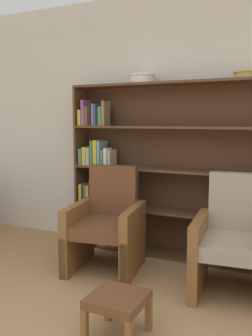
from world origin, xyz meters
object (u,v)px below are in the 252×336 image
(bookshelf, at_px, (166,173))
(bowl_brass, at_px, (142,78))
(bowl_cream, at_px, (246,74))
(armchair_leather, at_px, (107,225))
(footstool, at_px, (118,303))
(armchair_cushioned, at_px, (235,243))

(bookshelf, distance_m, bowl_brass, 1.02)
(bowl_cream, height_order, armchair_leather, bowl_cream)
(bowl_cream, relative_size, footstool, 0.66)
(bookshelf, height_order, bowl_cream, bowl_cream)
(armchair_leather, bearing_deg, bowl_cream, -163.52)
(bookshelf, distance_m, bowl_cream, 1.24)
(bowl_cream, height_order, footstool, bowl_cream)
(bookshelf, distance_m, armchair_cushioned, 1.11)
(bowl_cream, bearing_deg, bowl_brass, 180.00)
(bowl_brass, xyz_separation_m, footstool, (0.52, -1.58, -1.62))
(bowl_brass, distance_m, footstool, 2.32)
(bowl_brass, bearing_deg, bookshelf, 4.90)
(bowl_cream, distance_m, armchair_cushioned, 1.53)
(armchair_cushioned, distance_m, footstool, 1.17)
(armchair_leather, distance_m, armchair_cushioned, 1.20)
(armchair_leather, xyz_separation_m, armchair_cushioned, (1.20, 0.00, 0.00))
(armchair_leather, relative_size, armchair_cushioned, 1.00)
(bookshelf, height_order, footstool, bookshelf)
(bowl_cream, xyz_separation_m, armchair_leather, (-1.15, -0.57, -1.42))
(bookshelf, bearing_deg, bowl_brass, -175.10)
(footstool, bearing_deg, armchair_cushioned, 60.73)
(armchair_leather, bearing_deg, bowl_brass, -110.78)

